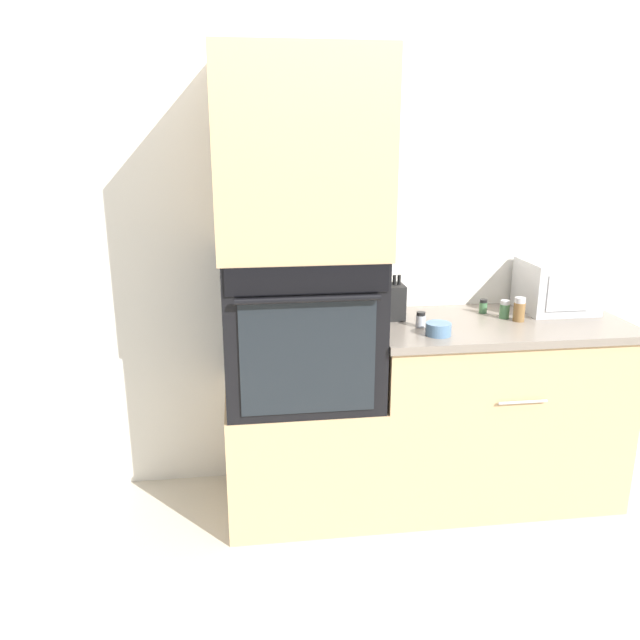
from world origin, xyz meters
name	(u,v)px	position (x,y,z in m)	size (l,w,h in m)	color
ground_plane	(386,534)	(0.00, 0.00, 0.00)	(12.00, 12.00, 0.00)	beige
wall_back	(364,235)	(0.00, 0.63, 1.25)	(8.00, 0.05, 2.50)	silver
oven_cabinet_base	(302,449)	(-0.35, 0.30, 0.29)	(0.70, 0.60, 0.58)	tan
wall_oven	(301,325)	(-0.35, 0.30, 0.91)	(0.67, 0.64, 0.66)	black
oven_cabinet_upper	(299,155)	(-0.35, 0.30, 1.64)	(0.70, 0.60, 0.81)	tan
counter_unit	(491,408)	(0.58, 0.30, 0.45)	(1.18, 0.63, 0.89)	tan
microwave	(557,286)	(0.93, 0.43, 1.01)	(0.33, 0.30, 0.25)	#B2B5BA
knife_block	(394,301)	(0.10, 0.41, 0.97)	(0.09, 0.13, 0.21)	black
bowl	(438,329)	(0.23, 0.13, 0.92)	(0.11, 0.11, 0.05)	#517599
condiment_jar_near	(505,310)	(0.62, 0.34, 0.93)	(0.05, 0.05, 0.09)	#427047
condiment_jar_mid	(421,320)	(0.19, 0.25, 0.92)	(0.04, 0.04, 0.07)	silver
condiment_jar_far	(483,306)	(0.56, 0.44, 0.92)	(0.04, 0.04, 0.07)	#427047
condiment_jar_back	(519,310)	(0.67, 0.28, 0.94)	(0.05, 0.05, 0.11)	brown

